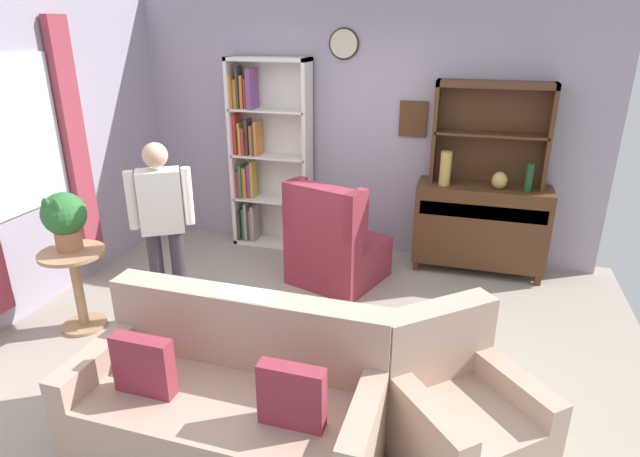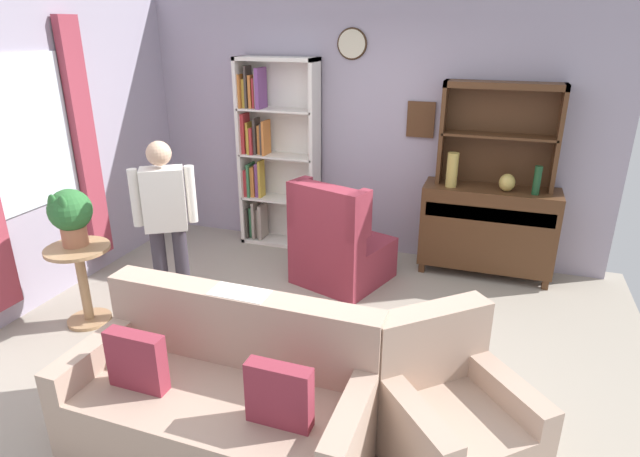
{
  "view_description": "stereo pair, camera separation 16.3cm",
  "coord_description": "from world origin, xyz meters",
  "px_view_note": "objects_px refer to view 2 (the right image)",
  "views": [
    {
      "loc": [
        1.17,
        -3.42,
        2.42
      ],
      "look_at": [
        0.1,
        0.2,
        0.95
      ],
      "focal_mm": 29.6,
      "sensor_mm": 36.0,
      "label": 1
    },
    {
      "loc": [
        1.33,
        -3.37,
        2.42
      ],
      "look_at": [
        0.1,
        0.2,
        0.95
      ],
      "focal_mm": 29.6,
      "sensor_mm": 36.0,
      "label": 2
    }
  ],
  "objects_px": {
    "sideboard_hutch": "(500,121)",
    "bottle_wine": "(537,180)",
    "wingback_chair": "(338,247)",
    "vase_round": "(507,183)",
    "couch_floral": "(224,400)",
    "book_stack": "(270,304)",
    "coffee_table": "(272,315)",
    "sideboard": "(487,227)",
    "armchair_floral": "(450,418)",
    "person_reading": "(166,219)",
    "potted_plant_large": "(70,214)",
    "bookshelf": "(272,156)",
    "vase_tall": "(452,170)",
    "plant_stand": "(82,277)"
  },
  "relations": [
    {
      "from": "bookshelf",
      "to": "sideboard",
      "type": "bearing_deg",
      "value": -2.06
    },
    {
      "from": "sideboard_hutch",
      "to": "plant_stand",
      "type": "distance_m",
      "value": 4.04
    },
    {
      "from": "vase_round",
      "to": "sideboard_hutch",
      "type": "bearing_deg",
      "value": 126.48
    },
    {
      "from": "sideboard_hutch",
      "to": "book_stack",
      "type": "distance_m",
      "value": 2.85
    },
    {
      "from": "vase_round",
      "to": "coffee_table",
      "type": "bearing_deg",
      "value": -129.07
    },
    {
      "from": "sideboard_hutch",
      "to": "bottle_wine",
      "type": "xyz_separation_m",
      "value": [
        0.39,
        -0.2,
        -0.5
      ]
    },
    {
      "from": "sideboard_hutch",
      "to": "vase_round",
      "type": "height_order",
      "value": "sideboard_hutch"
    },
    {
      "from": "vase_tall",
      "to": "sideboard_hutch",
      "type": "bearing_deg",
      "value": 25.89
    },
    {
      "from": "coffee_table",
      "to": "vase_tall",
      "type": "bearing_deg",
      "value": 61.1
    },
    {
      "from": "sideboard",
      "to": "vase_round",
      "type": "xyz_separation_m",
      "value": [
        0.13,
        -0.07,
        0.5
      ]
    },
    {
      "from": "vase_round",
      "to": "person_reading",
      "type": "height_order",
      "value": "person_reading"
    },
    {
      "from": "wingback_chair",
      "to": "sideboard_hutch",
      "type": "bearing_deg",
      "value": 30.78
    },
    {
      "from": "bookshelf",
      "to": "person_reading",
      "type": "distance_m",
      "value": 1.86
    },
    {
      "from": "wingback_chair",
      "to": "person_reading",
      "type": "relative_size",
      "value": 0.67
    },
    {
      "from": "couch_floral",
      "to": "armchair_floral",
      "type": "bearing_deg",
      "value": 13.11
    },
    {
      "from": "couch_floral",
      "to": "coffee_table",
      "type": "distance_m",
      "value": 0.95
    },
    {
      "from": "couch_floral",
      "to": "book_stack",
      "type": "relative_size",
      "value": 9.9
    },
    {
      "from": "vase_round",
      "to": "plant_stand",
      "type": "relative_size",
      "value": 0.24
    },
    {
      "from": "bookshelf",
      "to": "wingback_chair",
      "type": "bearing_deg",
      "value": -37.43
    },
    {
      "from": "plant_stand",
      "to": "coffee_table",
      "type": "relative_size",
      "value": 0.88
    },
    {
      "from": "vase_tall",
      "to": "plant_stand",
      "type": "bearing_deg",
      "value": -144.07
    },
    {
      "from": "sideboard",
      "to": "vase_tall",
      "type": "bearing_deg",
      "value": -168.37
    },
    {
      "from": "armchair_floral",
      "to": "book_stack",
      "type": "bearing_deg",
      "value": 156.38
    },
    {
      "from": "bottle_wine",
      "to": "plant_stand",
      "type": "distance_m",
      "value": 4.15
    },
    {
      "from": "bookshelf",
      "to": "person_reading",
      "type": "relative_size",
      "value": 1.35
    },
    {
      "from": "vase_round",
      "to": "bottle_wine",
      "type": "bearing_deg",
      "value": -4.95
    },
    {
      "from": "wingback_chair",
      "to": "couch_floral",
      "type": "bearing_deg",
      "value": -90.46
    },
    {
      "from": "vase_round",
      "to": "plant_stand",
      "type": "xyz_separation_m",
      "value": [
        -3.32,
        -2.04,
        -0.57
      ]
    },
    {
      "from": "coffee_table",
      "to": "armchair_floral",
      "type": "bearing_deg",
      "value": -24.56
    },
    {
      "from": "sideboard",
      "to": "armchair_floral",
      "type": "bearing_deg",
      "value": -91.52
    },
    {
      "from": "bottle_wine",
      "to": "potted_plant_large",
      "type": "distance_m",
      "value": 4.13
    },
    {
      "from": "armchair_floral",
      "to": "plant_stand",
      "type": "bearing_deg",
      "value": 169.55
    },
    {
      "from": "bottle_wine",
      "to": "couch_floral",
      "type": "xyz_separation_m",
      "value": [
        -1.76,
        -2.89,
        -0.74
      ]
    },
    {
      "from": "person_reading",
      "to": "coffee_table",
      "type": "relative_size",
      "value": 1.95
    },
    {
      "from": "bottle_wine",
      "to": "person_reading",
      "type": "height_order",
      "value": "person_reading"
    },
    {
      "from": "vase_round",
      "to": "couch_floral",
      "type": "bearing_deg",
      "value": -117.28
    },
    {
      "from": "wingback_chair",
      "to": "coffee_table",
      "type": "relative_size",
      "value": 1.31
    },
    {
      "from": "sideboard_hutch",
      "to": "book_stack",
      "type": "relative_size",
      "value": 6.02
    },
    {
      "from": "sideboard",
      "to": "coffee_table",
      "type": "xyz_separation_m",
      "value": [
        -1.47,
        -2.04,
        -0.16
      ]
    },
    {
      "from": "bookshelf",
      "to": "sideboard_hutch",
      "type": "bearing_deg",
      "value": 0.57
    },
    {
      "from": "plant_stand",
      "to": "coffee_table",
      "type": "height_order",
      "value": "plant_stand"
    },
    {
      "from": "couch_floral",
      "to": "armchair_floral",
      "type": "xyz_separation_m",
      "value": [
        1.3,
        0.3,
        -0.02
      ]
    },
    {
      "from": "bottle_wine",
      "to": "sideboard",
      "type": "bearing_deg",
      "value": 167.11
    },
    {
      "from": "wingback_chair",
      "to": "potted_plant_large",
      "type": "relative_size",
      "value": 2.19
    },
    {
      "from": "plant_stand",
      "to": "sideboard",
      "type": "bearing_deg",
      "value": 33.47
    },
    {
      "from": "sideboard",
      "to": "couch_floral",
      "type": "xyz_separation_m",
      "value": [
        -1.37,
        -2.98,
        -0.2
      ]
    },
    {
      "from": "armchair_floral",
      "to": "person_reading",
      "type": "bearing_deg",
      "value": 159.5
    },
    {
      "from": "sideboard",
      "to": "armchair_floral",
      "type": "distance_m",
      "value": 2.69
    },
    {
      "from": "couch_floral",
      "to": "coffee_table",
      "type": "relative_size",
      "value": 2.26
    },
    {
      "from": "vase_round",
      "to": "book_stack",
      "type": "bearing_deg",
      "value": -128.65
    }
  ]
}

